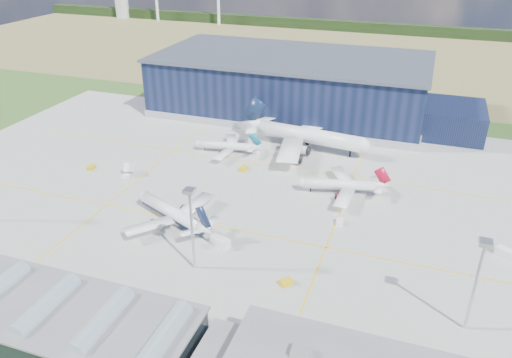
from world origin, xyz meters
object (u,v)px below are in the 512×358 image
at_px(airliner_widebody, 309,128).
at_px(airstair, 129,170).
at_px(light_mast_east, 478,271).
at_px(airliner_red, 340,180).
at_px(gse_van_b, 506,254).
at_px(car_b, 200,322).
at_px(hangar, 297,87).
at_px(car_a, 194,321).
at_px(gse_tug_b, 286,282).
at_px(light_mast_center, 191,216).
at_px(airliner_regional, 225,142).
at_px(gse_cart_a, 339,222).
at_px(airliner_navy, 171,206).
at_px(gse_tug_c, 244,169).
at_px(gse_tug_a, 91,168).
at_px(gse_cart_b, 255,152).
at_px(gse_van_a, 220,242).

relative_size(airliner_widebody, airstair, 11.10).
relative_size(light_mast_east, airliner_red, 0.76).
relative_size(gse_van_b, car_b, 1.50).
distance_m(hangar, airstair, 92.27).
distance_m(airliner_widebody, car_a, 101.94).
relative_size(gse_tug_b, car_b, 0.89).
distance_m(light_mast_center, light_mast_east, 65.00).
bearing_deg(light_mast_center, airliner_regional, 106.21).
bearing_deg(airstair, gse_cart_a, -15.04).
relative_size(airliner_navy, airstair, 6.82).
bearing_deg(gse_tug_c, gse_tug_a, -149.52).
relative_size(airliner_navy, gse_cart_a, 10.75).
relative_size(gse_cart_a, car_a, 0.88).
bearing_deg(gse_cart_b, car_b, -146.46).
height_order(hangar, gse_cart_b, hangar).
bearing_deg(hangar, gse_tug_a, -122.04).
bearing_deg(gse_tug_c, airliner_navy, -89.12).
bearing_deg(gse_cart_a, airstair, 165.64).
bearing_deg(gse_tug_b, airstair, -166.72).
relative_size(airliner_regional, gse_tug_a, 7.92).
distance_m(airliner_red, car_b, 72.26).
distance_m(airliner_navy, gse_van_a, 19.97).
height_order(airliner_widebody, gse_tug_a, airliner_widebody).
xyz_separation_m(gse_tug_b, gse_cart_a, (7.06, 31.74, -0.02)).
height_order(gse_cart_a, car_b, gse_cart_a).
relative_size(light_mast_east, airliner_widebody, 0.43).
bearing_deg(airliner_red, gse_tug_c, -22.18).
bearing_deg(light_mast_east, gse_cart_b, 135.45).
height_order(light_mast_east, airliner_red, light_mast_east).
distance_m(hangar, gse_tug_a, 100.61).
height_order(gse_cart_a, car_a, gse_cart_a).
xyz_separation_m(gse_tug_b, airstair, (-69.20, 39.96, 0.87)).
xyz_separation_m(gse_van_b, gse_tug_c, (-83.91, 25.73, -0.46)).
xyz_separation_m(gse_van_b, gse_cart_b, (-85.00, 41.61, -0.55)).
xyz_separation_m(hangar, airstair, (-37.95, -83.50, -10.06)).
bearing_deg(airliner_regional, gse_van_b, 148.69).
distance_m(airliner_red, airliner_widebody, 36.78).
bearing_deg(airliner_widebody, airliner_navy, -103.86).
relative_size(light_mast_center, light_mast_east, 1.00).
distance_m(airliner_navy, gse_cart_a, 49.69).
bearing_deg(light_mast_east, airliner_red, 125.84).
relative_size(gse_tug_b, gse_van_a, 0.54).
distance_m(airliner_navy, airliner_widebody, 70.31).
distance_m(light_mast_center, car_b, 25.40).
height_order(light_mast_center, gse_tug_a, light_mast_center).
bearing_deg(gse_van_a, gse_cart_b, 29.67).
height_order(airliner_widebody, airliner_regional, airliner_widebody).
bearing_deg(gse_van_b, gse_cart_a, 123.06).
bearing_deg(car_a, light_mast_center, 45.57).
bearing_deg(airliner_red, airliner_regional, -34.56).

